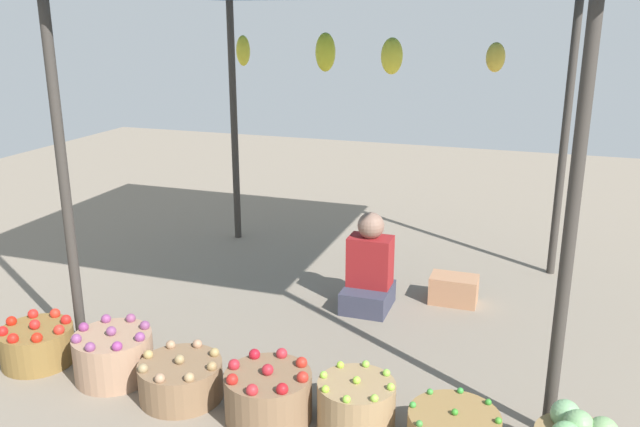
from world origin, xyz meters
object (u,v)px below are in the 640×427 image
object	(u,v)px
basket_potatoes	(181,379)
basket_red_apples	(268,395)
vendor_person	(369,272)
basket_red_tomatoes	(37,344)
basket_purple_onions	(114,355)
wooden_crate_near_vendor	(454,289)
basket_limes	(356,405)

from	to	relation	value
basket_potatoes	basket_red_apples	bearing A→B (deg)	-2.82
vendor_person	basket_red_tomatoes	bearing A→B (deg)	-139.88
basket_purple_onions	basket_red_apples	world-z (taller)	basket_purple_onions
basket_red_tomatoes	basket_purple_onions	size ratio (longest dim) A/B	0.95
basket_potatoes	basket_red_apples	xyz separation A→B (m)	(0.59, -0.03, 0.03)
basket_red_apples	basket_red_tomatoes	bearing A→B (deg)	176.94
vendor_person	basket_red_apples	bearing A→B (deg)	-95.27
wooden_crate_near_vendor	basket_limes	bearing A→B (deg)	-98.54
basket_red_tomatoes	basket_limes	size ratio (longest dim) A/B	1.08
basket_red_apples	wooden_crate_near_vendor	distance (m)	2.12
wooden_crate_near_vendor	basket_potatoes	bearing A→B (deg)	-125.42
basket_limes	wooden_crate_near_vendor	world-z (taller)	basket_limes
basket_red_tomatoes	basket_limes	xyz separation A→B (m)	(2.22, -0.01, 0.01)
basket_red_apples	basket_limes	distance (m)	0.51
wooden_crate_near_vendor	basket_red_tomatoes	bearing A→B (deg)	-143.20
vendor_person	basket_red_tomatoes	distance (m)	2.46
basket_red_apples	basket_limes	size ratio (longest dim) A/B	1.15
basket_potatoes	wooden_crate_near_vendor	size ratio (longest dim) A/B	1.35
vendor_person	basket_purple_onions	size ratio (longest dim) A/B	1.57
basket_limes	wooden_crate_near_vendor	distance (m)	1.91
basket_red_tomatoes	basket_red_apples	size ratio (longest dim) A/B	0.94
basket_purple_onions	basket_red_apples	size ratio (longest dim) A/B	0.98
basket_potatoes	basket_limes	size ratio (longest dim) A/B	1.15
basket_red_tomatoes	basket_purple_onions	distance (m)	0.60
wooden_crate_near_vendor	basket_red_apples	bearing A→B (deg)	-111.80
basket_red_apples	basket_purple_onions	bearing A→B (deg)	175.07
basket_purple_onions	vendor_person	bearing A→B (deg)	51.07
basket_purple_onions	wooden_crate_near_vendor	bearing A→B (deg)	44.48
basket_potatoes	basket_limes	xyz separation A→B (m)	(1.09, 0.05, 0.02)
vendor_person	basket_red_apples	world-z (taller)	vendor_person
basket_purple_onions	basket_potatoes	size ratio (longest dim) A/B	0.98
basket_limes	basket_purple_onions	bearing A→B (deg)	179.36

